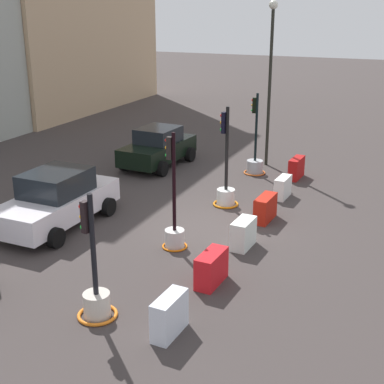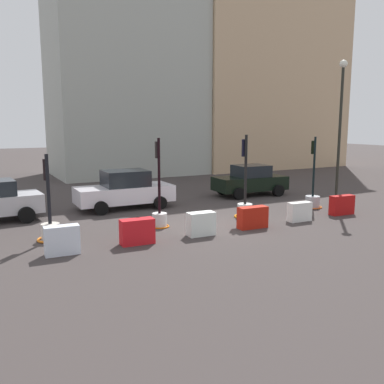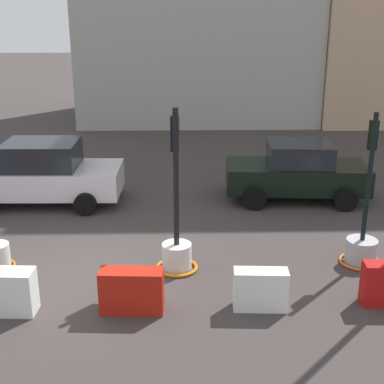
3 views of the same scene
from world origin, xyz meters
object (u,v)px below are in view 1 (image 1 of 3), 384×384
at_px(construction_barrier_1, 211,268).
at_px(construction_barrier_5, 296,168).
at_px(car_black_sedan, 158,147).
at_px(traffic_light_0, 96,296).
at_px(traffic_light_2, 226,189).
at_px(traffic_light_1, 174,227).
at_px(car_white_van, 57,200).
at_px(construction_barrier_0, 169,315).
at_px(traffic_light_3, 255,162).
at_px(construction_barrier_3, 265,208).
at_px(street_lamp_post, 271,66).
at_px(construction_barrier_2, 243,234).
at_px(construction_barrier_4, 283,187).

height_order(construction_barrier_1, construction_barrier_5, construction_barrier_5).
height_order(construction_barrier_1, car_black_sedan, car_black_sedan).
bearing_deg(traffic_light_0, traffic_light_2, -1.40).
distance_m(traffic_light_0, traffic_light_1, 4.03).
distance_m(traffic_light_2, car_white_van, 5.75).
bearing_deg(construction_barrier_0, traffic_light_1, 23.96).
xyz_separation_m(traffic_light_3, construction_barrier_1, (-9.48, -1.80, -0.08)).
bearing_deg(traffic_light_0, traffic_light_3, -0.02).
height_order(construction_barrier_3, street_lamp_post, street_lamp_post).
bearing_deg(traffic_light_1, construction_barrier_3, -30.94).
relative_size(traffic_light_3, street_lamp_post, 0.49).
relative_size(construction_barrier_2, car_white_van, 0.22).
bearing_deg(construction_barrier_1, traffic_light_0, 143.59).
bearing_deg(construction_barrier_0, traffic_light_2, 11.59).
xyz_separation_m(construction_barrier_0, construction_barrier_5, (11.91, 0.05, -0.02)).
bearing_deg(construction_barrier_2, construction_barrier_3, -0.12).
distance_m(traffic_light_3, construction_barrier_2, 7.33).
bearing_deg(traffic_light_3, construction_barrier_0, -171.39).
relative_size(traffic_light_2, construction_barrier_3, 2.95).
bearing_deg(traffic_light_1, construction_barrier_1, -131.61).
xyz_separation_m(construction_barrier_1, construction_barrier_5, (9.50, 0.06, 0.00)).
bearing_deg(construction_barrier_2, traffic_light_1, 113.87).
relative_size(traffic_light_3, construction_barrier_1, 2.95).
distance_m(construction_barrier_1, construction_barrier_3, 4.63).
xyz_separation_m(construction_barrier_1, construction_barrier_2, (2.38, -0.05, -0.00)).
relative_size(construction_barrier_0, street_lamp_post, 0.15).
height_order(construction_barrier_0, street_lamp_post, street_lamp_post).
relative_size(construction_barrier_3, car_white_van, 0.26).
xyz_separation_m(construction_barrier_0, car_white_van, (4.02, 5.88, 0.41)).
height_order(construction_barrier_2, street_lamp_post, street_lamp_post).
xyz_separation_m(construction_barrier_2, construction_barrier_4, (4.62, 0.02, -0.03)).
xyz_separation_m(traffic_light_3, construction_barrier_5, (0.03, -1.75, -0.08)).
bearing_deg(traffic_light_1, street_lamp_post, -0.32).
height_order(traffic_light_2, construction_barrier_2, traffic_light_2).
height_order(construction_barrier_4, car_black_sedan, car_black_sedan).
bearing_deg(car_white_van, construction_barrier_5, -36.43).
relative_size(traffic_light_0, traffic_light_3, 0.88).
xyz_separation_m(traffic_light_0, construction_barrier_3, (7.08, -1.86, -0.10)).
relative_size(construction_barrier_0, car_white_van, 0.23).
relative_size(construction_barrier_4, street_lamp_post, 0.15).
bearing_deg(construction_barrier_1, construction_barrier_2, -1.22).
relative_size(traffic_light_1, construction_barrier_1, 3.01).
xyz_separation_m(construction_barrier_4, car_black_sedan, (1.92, 6.05, 0.44)).
bearing_deg(traffic_light_3, construction_barrier_1, -169.22).
distance_m(construction_barrier_2, street_lamp_post, 9.53).
height_order(traffic_light_0, traffic_light_3, traffic_light_3).
distance_m(construction_barrier_2, construction_barrier_5, 7.12).
bearing_deg(car_white_van, street_lamp_post, -24.06).
relative_size(construction_barrier_0, construction_barrier_2, 1.05).
relative_size(construction_barrier_4, car_white_van, 0.23).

